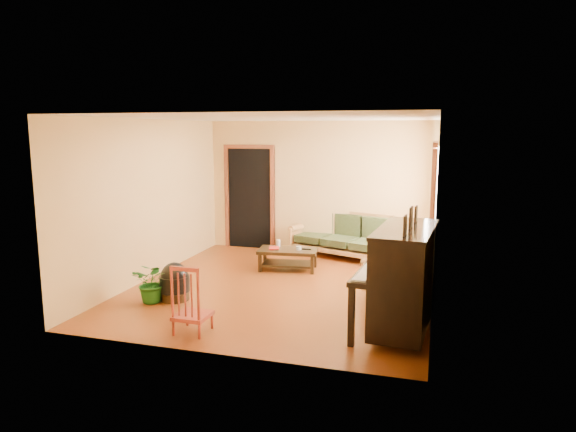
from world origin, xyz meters
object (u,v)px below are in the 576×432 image
(sofa, at_px, (342,235))
(piano, at_px, (404,281))
(footstool, at_px, (175,286))
(armchair, at_px, (397,265))
(red_chair, at_px, (192,298))
(ceramic_crock, at_px, (407,255))
(potted_plant, at_px, (153,282))
(coffee_table, at_px, (288,259))

(sofa, bearing_deg, piano, -49.79)
(piano, bearing_deg, footstool, 179.51)
(armchair, distance_m, piano, 1.44)
(sofa, distance_m, red_chair, 4.32)
(ceramic_crock, bearing_deg, piano, -87.48)
(ceramic_crock, height_order, potted_plant, potted_plant)
(sofa, relative_size, potted_plant, 3.39)
(piano, bearing_deg, sofa, 116.70)
(coffee_table, xyz_separation_m, red_chair, (-0.31, -3.03, 0.24))
(armchair, height_order, red_chair, armchair)
(sofa, xyz_separation_m, armchair, (1.21, -2.07, 0.03))
(coffee_table, height_order, red_chair, red_chair)
(potted_plant, bearing_deg, coffee_table, 58.42)
(footstool, bearing_deg, piano, -5.41)
(piano, distance_m, red_chair, 2.55)
(armchair, height_order, potted_plant, armchair)
(coffee_table, xyz_separation_m, ceramic_crock, (1.97, 1.16, -0.06))
(ceramic_crock, bearing_deg, footstool, -134.14)
(armchair, relative_size, red_chair, 1.07)
(footstool, distance_m, potted_plant, 0.32)
(armchair, distance_m, footstool, 3.25)
(coffee_table, bearing_deg, potted_plant, -121.58)
(armchair, relative_size, potted_plant, 1.55)
(ceramic_crock, distance_m, potted_plant, 4.73)
(potted_plant, bearing_deg, footstool, 36.77)
(footstool, bearing_deg, sofa, 59.90)
(coffee_table, distance_m, potted_plant, 2.58)
(coffee_table, bearing_deg, piano, -47.55)
(potted_plant, bearing_deg, red_chair, -38.80)
(ceramic_crock, bearing_deg, red_chair, -118.59)
(ceramic_crock, xyz_separation_m, potted_plant, (-3.32, -3.36, 0.17))
(armchair, xyz_separation_m, footstool, (-3.05, -1.11, -0.25))
(red_chair, relative_size, ceramic_crock, 3.35)
(armchair, relative_size, footstool, 2.12)
(red_chair, distance_m, potted_plant, 1.34)
(coffee_table, height_order, ceramic_crock, coffee_table)
(potted_plant, bearing_deg, piano, -2.06)
(sofa, relative_size, ceramic_crock, 7.81)
(armchair, distance_m, ceramic_crock, 2.09)
(red_chair, bearing_deg, potted_plant, 142.12)
(armchair, relative_size, ceramic_crock, 3.58)
(armchair, height_order, footstool, armchair)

